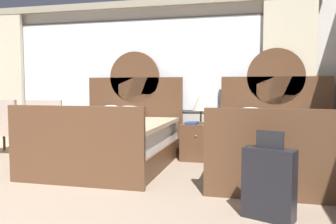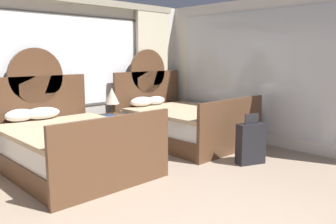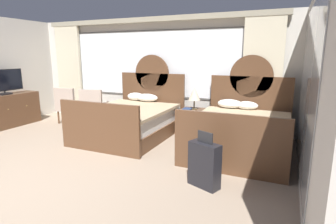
{
  "view_description": "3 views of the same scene",
  "coord_description": "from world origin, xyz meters",
  "px_view_note": "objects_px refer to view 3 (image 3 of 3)",
  "views": [
    {
      "loc": [
        2.06,
        -1.86,
        1.16
      ],
      "look_at": [
        1.0,
        2.55,
        0.83
      ],
      "focal_mm": 36.64,
      "sensor_mm": 36.0,
      "label": 1
    },
    {
      "loc": [
        -2.28,
        -1.66,
        1.66
      ],
      "look_at": [
        1.3,
        2.08,
        0.81
      ],
      "focal_mm": 37.1,
      "sensor_mm": 36.0,
      "label": 2
    },
    {
      "loc": [
        3.19,
        -2.2,
        1.8
      ],
      "look_at": [
        1.26,
        2.2,
        0.78
      ],
      "focal_mm": 29.24,
      "sensor_mm": 36.0,
      "label": 3
    }
  ],
  "objects_px": {
    "bed_near_window": "(131,120)",
    "armchair_by_window_left": "(94,107)",
    "bed_near_mirror": "(241,132)",
    "nightstand_between_beds": "(192,122)",
    "armchair_by_window_centre": "(69,104)",
    "tv_flatscreen": "(3,82)",
    "book_on_nightstand": "(187,109)",
    "suitcase_on_floor": "(204,165)",
    "dresser_minibar": "(2,112)",
    "table_lamp_on_nightstand": "(194,94)"
  },
  "relations": [
    {
      "from": "bed_near_window",
      "to": "book_on_nightstand",
      "type": "distance_m",
      "value": 1.27
    },
    {
      "from": "bed_near_mirror",
      "to": "tv_flatscreen",
      "type": "height_order",
      "value": "bed_near_mirror"
    },
    {
      "from": "armchair_by_window_left",
      "to": "table_lamp_on_nightstand",
      "type": "bearing_deg",
      "value": 7.03
    },
    {
      "from": "armchair_by_window_centre",
      "to": "tv_flatscreen",
      "type": "bearing_deg",
      "value": -139.78
    },
    {
      "from": "bed_near_window",
      "to": "table_lamp_on_nightstand",
      "type": "relative_size",
      "value": 4.44
    },
    {
      "from": "book_on_nightstand",
      "to": "dresser_minibar",
      "type": "relative_size",
      "value": 0.14
    },
    {
      "from": "armchair_by_window_centre",
      "to": "suitcase_on_floor",
      "type": "xyz_separation_m",
      "value": [
        4.3,
        -2.02,
        -0.18
      ]
    },
    {
      "from": "book_on_nightstand",
      "to": "bed_near_mirror",
      "type": "bearing_deg",
      "value": -24.79
    },
    {
      "from": "tv_flatscreen",
      "to": "suitcase_on_floor",
      "type": "height_order",
      "value": "tv_flatscreen"
    },
    {
      "from": "dresser_minibar",
      "to": "tv_flatscreen",
      "type": "relative_size",
      "value": 1.87
    },
    {
      "from": "bed_near_window",
      "to": "armchair_by_window_centre",
      "type": "relative_size",
      "value": 2.35
    },
    {
      "from": "bed_near_mirror",
      "to": "suitcase_on_floor",
      "type": "xyz_separation_m",
      "value": [
        -0.21,
        -1.65,
        -0.06
      ]
    },
    {
      "from": "bed_near_window",
      "to": "tv_flatscreen",
      "type": "height_order",
      "value": "bed_near_window"
    },
    {
      "from": "table_lamp_on_nightstand",
      "to": "dresser_minibar",
      "type": "relative_size",
      "value": 0.27
    },
    {
      "from": "bed_near_mirror",
      "to": "nightstand_between_beds",
      "type": "relative_size",
      "value": 3.84
    },
    {
      "from": "tv_flatscreen",
      "to": "armchair_by_window_left",
      "type": "xyz_separation_m",
      "value": [
        1.92,
        0.94,
        -0.64
      ]
    },
    {
      "from": "bed_near_mirror",
      "to": "armchair_by_window_centre",
      "type": "distance_m",
      "value": 4.53
    },
    {
      "from": "table_lamp_on_nightstand",
      "to": "tv_flatscreen",
      "type": "xyz_separation_m",
      "value": [
        -4.48,
        -1.26,
        0.21
      ]
    },
    {
      "from": "table_lamp_on_nightstand",
      "to": "armchair_by_window_centre",
      "type": "height_order",
      "value": "table_lamp_on_nightstand"
    },
    {
      "from": "tv_flatscreen",
      "to": "suitcase_on_floor",
      "type": "bearing_deg",
      "value": -11.31
    },
    {
      "from": "table_lamp_on_nightstand",
      "to": "tv_flatscreen",
      "type": "relative_size",
      "value": 0.5
    },
    {
      "from": "book_on_nightstand",
      "to": "dresser_minibar",
      "type": "bearing_deg",
      "value": -163.6
    },
    {
      "from": "book_on_nightstand",
      "to": "suitcase_on_floor",
      "type": "distance_m",
      "value": 2.5
    },
    {
      "from": "nightstand_between_beds",
      "to": "table_lamp_on_nightstand",
      "type": "height_order",
      "value": "table_lamp_on_nightstand"
    },
    {
      "from": "bed_near_window",
      "to": "armchair_by_window_left",
      "type": "distance_m",
      "value": 1.38
    },
    {
      "from": "bed_near_mirror",
      "to": "nightstand_between_beds",
      "type": "height_order",
      "value": "bed_near_mirror"
    },
    {
      "from": "table_lamp_on_nightstand",
      "to": "suitcase_on_floor",
      "type": "xyz_separation_m",
      "value": [
        0.93,
        -2.34,
        -0.61
      ]
    },
    {
      "from": "bed_near_window",
      "to": "table_lamp_on_nightstand",
      "type": "distance_m",
      "value": 1.51
    },
    {
      "from": "book_on_nightstand",
      "to": "armchair_by_window_left",
      "type": "bearing_deg",
      "value": -174.94
    },
    {
      "from": "bed_near_window",
      "to": "bed_near_mirror",
      "type": "relative_size",
      "value": 1.0
    },
    {
      "from": "bed_near_window",
      "to": "armchair_by_window_left",
      "type": "height_order",
      "value": "bed_near_window"
    },
    {
      "from": "armchair_by_window_left",
      "to": "bed_near_window",
      "type": "bearing_deg",
      "value": -15.69
    },
    {
      "from": "armchair_by_window_left",
      "to": "suitcase_on_floor",
      "type": "height_order",
      "value": "armchair_by_window_left"
    },
    {
      "from": "nightstand_between_beds",
      "to": "armchair_by_window_centre",
      "type": "relative_size",
      "value": 0.61
    },
    {
      "from": "bed_near_window",
      "to": "armchair_by_window_centre",
      "type": "height_order",
      "value": "bed_near_window"
    },
    {
      "from": "bed_near_window",
      "to": "nightstand_between_beds",
      "type": "height_order",
      "value": "bed_near_window"
    },
    {
      "from": "bed_near_mirror",
      "to": "book_on_nightstand",
      "type": "bearing_deg",
      "value": 155.21
    },
    {
      "from": "suitcase_on_floor",
      "to": "book_on_nightstand",
      "type": "bearing_deg",
      "value": 115.4
    },
    {
      "from": "bed_near_window",
      "to": "table_lamp_on_nightstand",
      "type": "height_order",
      "value": "bed_near_window"
    },
    {
      "from": "bed_near_window",
      "to": "tv_flatscreen",
      "type": "relative_size",
      "value": 2.21
    },
    {
      "from": "nightstand_between_beds",
      "to": "armchair_by_window_left",
      "type": "xyz_separation_m",
      "value": [
        -2.52,
        -0.32,
        0.21
      ]
    },
    {
      "from": "dresser_minibar",
      "to": "armchair_by_window_left",
      "type": "distance_m",
      "value": 2.23
    },
    {
      "from": "armchair_by_window_left",
      "to": "bed_near_mirror",
      "type": "bearing_deg",
      "value": -5.8
    },
    {
      "from": "suitcase_on_floor",
      "to": "dresser_minibar",
      "type": "bearing_deg",
      "value": 170.06
    },
    {
      "from": "armchair_by_window_centre",
      "to": "table_lamp_on_nightstand",
      "type": "bearing_deg",
      "value": 5.39
    },
    {
      "from": "table_lamp_on_nightstand",
      "to": "book_on_nightstand",
      "type": "bearing_deg",
      "value": -142.07
    },
    {
      "from": "suitcase_on_floor",
      "to": "armchair_by_window_centre",
      "type": "bearing_deg",
      "value": 154.8
    },
    {
      "from": "book_on_nightstand",
      "to": "tv_flatscreen",
      "type": "distance_m",
      "value": 4.53
    },
    {
      "from": "dresser_minibar",
      "to": "tv_flatscreen",
      "type": "distance_m",
      "value": 0.74
    },
    {
      "from": "armchair_by_window_left",
      "to": "armchair_by_window_centre",
      "type": "xyz_separation_m",
      "value": [
        -0.81,
        -0.0,
        0.0
      ]
    }
  ]
}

